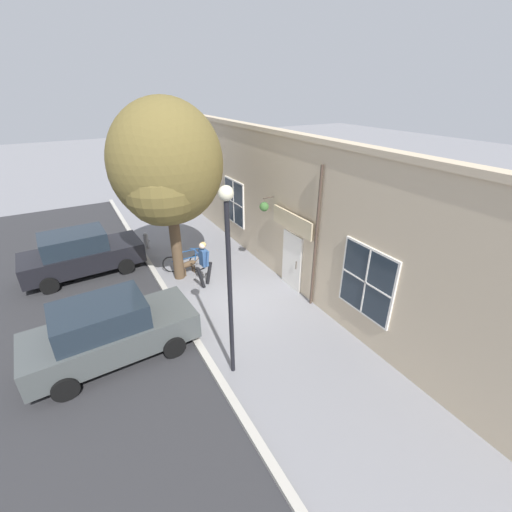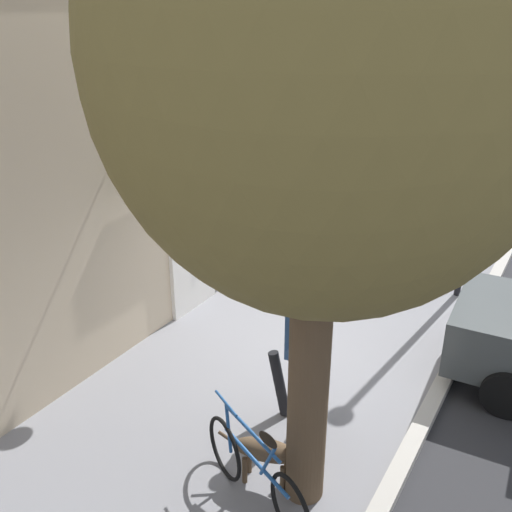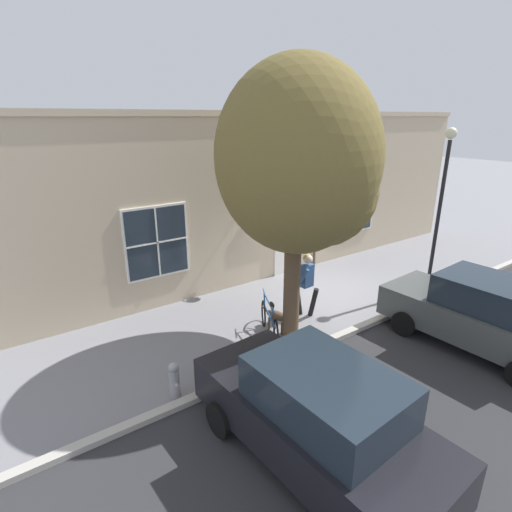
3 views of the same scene
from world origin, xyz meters
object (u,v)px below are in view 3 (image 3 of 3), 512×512
(street_tree_by_curb, at_px, (301,166))
(leaning_bicycle, at_px, (269,321))
(pedestrian_walking, at_px, (307,279))
(dog_on_leash, at_px, (279,317))
(parked_car_nearest_curb, at_px, (317,415))
(fire_hydrant, at_px, (174,380))
(parked_car_mid_block, at_px, (482,314))
(street_lamp, at_px, (443,189))

(street_tree_by_curb, xyz_separation_m, leaning_bicycle, (-0.44, -0.47, -3.80))
(pedestrian_walking, xyz_separation_m, dog_on_leash, (0.29, -1.15, -0.66))
(pedestrian_walking, bearing_deg, parked_car_nearest_curb, -40.20)
(pedestrian_walking, xyz_separation_m, street_tree_by_curb, (0.72, -0.98, 3.10))
(fire_hydrant, bearing_deg, parked_car_nearest_curb, 23.73)
(pedestrian_walking, relative_size, parked_car_mid_block, 0.41)
(dog_on_leash, relative_size, leaning_bicycle, 0.67)
(pedestrian_walking, height_order, street_tree_by_curb, street_tree_by_curb)
(street_tree_by_curb, distance_m, parked_car_nearest_curb, 5.02)
(dog_on_leash, distance_m, leaning_bicycle, 0.31)
(pedestrian_walking, bearing_deg, street_tree_by_curb, -53.70)
(street_lamp, bearing_deg, fire_hydrant, -89.07)
(street_lamp, bearing_deg, parked_car_nearest_curb, -69.34)
(leaning_bicycle, xyz_separation_m, street_lamp, (0.68, 5.74, 2.82))
(parked_car_nearest_curb, bearing_deg, leaning_bicycle, 153.58)
(pedestrian_walking, relative_size, fire_hydrant, 2.31)
(pedestrian_walking, height_order, leaning_bicycle, pedestrian_walking)
(street_lamp, bearing_deg, dog_on_leash, -97.05)
(parked_car_nearest_curb, height_order, fire_hydrant, parked_car_nearest_curb)
(dog_on_leash, xyz_separation_m, street_lamp, (0.67, 5.44, 2.78))
(pedestrian_walking, bearing_deg, fire_hydrant, -75.86)
(dog_on_leash, bearing_deg, street_tree_by_curb, 21.23)
(parked_car_nearest_curb, height_order, parked_car_mid_block, same)
(leaning_bicycle, bearing_deg, parked_car_nearest_curb, -26.42)
(parked_car_nearest_curb, bearing_deg, fire_hydrant, -156.27)
(dog_on_leash, bearing_deg, pedestrian_walking, 104.14)
(pedestrian_walking, xyz_separation_m, leaning_bicycle, (0.28, -1.46, -0.70))
(street_tree_by_curb, height_order, leaning_bicycle, street_tree_by_curb)
(dog_on_leash, height_order, parked_car_mid_block, parked_car_mid_block)
(pedestrian_walking, distance_m, leaning_bicycle, 1.64)
(leaning_bicycle, relative_size, fire_hydrant, 2.10)
(pedestrian_walking, xyz_separation_m, fire_hydrant, (1.10, -4.38, -0.69))
(parked_car_mid_block, bearing_deg, fire_hydrant, -110.37)
(street_tree_by_curb, height_order, parked_car_mid_block, street_tree_by_curb)
(street_lamp, xyz_separation_m, fire_hydrant, (0.14, -8.67, -2.81))
(pedestrian_walking, distance_m, parked_car_nearest_curb, 4.96)
(street_tree_by_curb, bearing_deg, street_lamp, 87.39)
(parked_car_mid_block, bearing_deg, street_tree_by_curb, -131.43)
(pedestrian_walking, relative_size, dog_on_leash, 1.65)
(parked_car_mid_block, bearing_deg, leaning_bicycle, -131.64)
(street_tree_by_curb, relative_size, street_lamp, 1.31)
(street_lamp, distance_m, fire_hydrant, 9.11)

